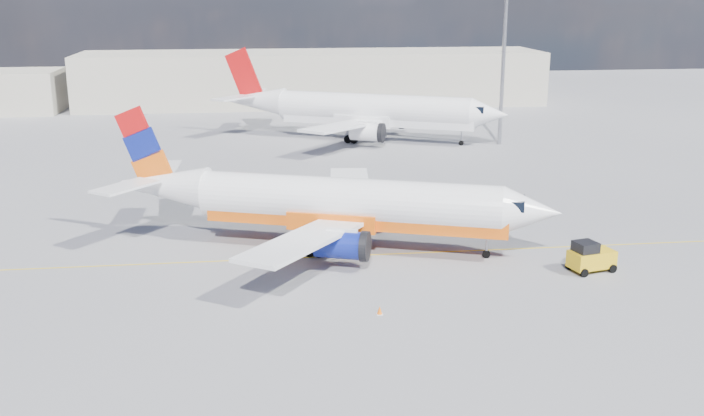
{
  "coord_description": "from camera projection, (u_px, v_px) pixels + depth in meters",
  "views": [
    {
      "loc": [
        -4.24,
        -46.08,
        17.13
      ],
      "look_at": [
        1.85,
        2.31,
        3.5
      ],
      "focal_mm": 40.0,
      "sensor_mm": 36.0,
      "label": 1
    }
  ],
  "objects": [
    {
      "name": "floodlight_mast",
      "position": [
        505.0,
        36.0,
        86.52
      ],
      "size": [
        1.48,
        1.48,
        20.27
      ],
      "color": "#94949C",
      "rests_on": "ground"
    },
    {
      "name": "gse_tug",
      "position": [
        590.0,
        257.0,
        49.14
      ],
      "size": [
        3.07,
        2.31,
        1.99
      ],
      "rotation": [
        0.0,
        0.0,
        0.24
      ],
      "color": "black",
      "rests_on": "ground"
    },
    {
      "name": "traffic_cone",
      "position": [
        380.0,
        310.0,
        42.74
      ],
      "size": [
        0.34,
        0.34,
        0.48
      ],
      "color": "white",
      "rests_on": "ground"
    },
    {
      "name": "terminal_main",
      "position": [
        313.0,
        78.0,
        120.34
      ],
      "size": [
        70.0,
        14.0,
        8.0
      ],
      "primitive_type": "cube",
      "color": "#BCB5A2",
      "rests_on": "ground"
    },
    {
      "name": "main_jet",
      "position": [
        335.0,
        203.0,
        53.12
      ],
      "size": [
        30.89,
        23.41,
        9.41
      ],
      "rotation": [
        0.0,
        0.0,
        -0.34
      ],
      "color": "white",
      "rests_on": "ground"
    },
    {
      "name": "second_jet",
      "position": [
        365.0,
        111.0,
        91.53
      ],
      "size": [
        33.74,
        25.37,
        10.44
      ],
      "rotation": [
        0.0,
        0.0,
        -0.43
      ],
      "color": "white",
      "rests_on": "ground"
    },
    {
      "name": "taxi_line",
      "position": [
        323.0,
        257.0,
        52.02
      ],
      "size": [
        70.0,
        0.15,
        0.01
      ],
      "primitive_type": "cube",
      "color": "gold",
      "rests_on": "ground"
    },
    {
      "name": "ground",
      "position": [
        327.0,
        272.0,
        49.15
      ],
      "size": [
        240.0,
        240.0,
        0.0
      ],
      "primitive_type": "plane",
      "color": "slate",
      "rests_on": "ground"
    }
  ]
}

